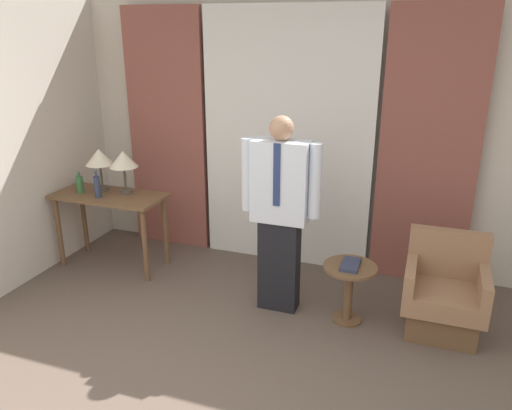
{
  "coord_description": "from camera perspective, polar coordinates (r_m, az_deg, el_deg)",
  "views": [
    {
      "loc": [
        1.35,
        -1.79,
        2.37
      ],
      "look_at": [
        0.07,
        1.82,
        1.0
      ],
      "focal_mm": 35.0,
      "sensor_mm": 36.0,
      "label": 1
    }
  ],
  "objects": [
    {
      "name": "wall_back",
      "position": [
        5.14,
        3.93,
        8.21
      ],
      "size": [
        10.0,
        0.06,
        2.7
      ],
      "color": "beige",
      "rests_on": "ground_plane"
    },
    {
      "name": "table_lamp_right",
      "position": [
        5.14,
        -14.91,
        4.9
      ],
      "size": [
        0.28,
        0.28,
        0.43
      ],
      "color": "#4C4238",
      "rests_on": "desk"
    },
    {
      "name": "curtain_sheer_center",
      "position": [
        5.03,
        3.51,
        7.26
      ],
      "size": [
        1.73,
        0.06,
        2.58
      ],
      "color": "white",
      "rests_on": "ground_plane"
    },
    {
      "name": "curtain_drape_right",
      "position": [
        4.85,
        19.09,
        5.74
      ],
      "size": [
        0.89,
        0.06,
        2.58
      ],
      "color": "brown",
      "rests_on": "ground_plane"
    },
    {
      "name": "side_table",
      "position": [
        4.28,
        10.59,
        -8.82
      ],
      "size": [
        0.45,
        0.45,
        0.52
      ],
      "color": "brown",
      "rests_on": "ground_plane"
    },
    {
      "name": "curtain_drape_left",
      "position": [
        5.54,
        -10.14,
        8.16
      ],
      "size": [
        0.89,
        0.06,
        2.58
      ],
      "color": "brown",
      "rests_on": "ground_plane"
    },
    {
      "name": "bottle_by_lamp",
      "position": [
        5.14,
        -17.69,
        2.03
      ],
      "size": [
        0.06,
        0.06,
        0.27
      ],
      "color": "#2D3851",
      "rests_on": "desk"
    },
    {
      "name": "armchair",
      "position": [
        4.38,
        20.66,
        -9.78
      ],
      "size": [
        0.63,
        0.56,
        0.81
      ],
      "color": "brown",
      "rests_on": "ground_plane"
    },
    {
      "name": "person",
      "position": [
        4.18,
        2.77,
        -0.51
      ],
      "size": [
        0.68,
        0.22,
        1.71
      ],
      "color": "black",
      "rests_on": "ground_plane"
    },
    {
      "name": "book",
      "position": [
        4.19,
        10.75,
        -6.71
      ],
      "size": [
        0.14,
        0.26,
        0.03
      ],
      "color": "#2D334C",
      "rests_on": "side_table"
    },
    {
      "name": "table_lamp_left",
      "position": [
        5.3,
        -17.47,
        5.1
      ],
      "size": [
        0.28,
        0.28,
        0.43
      ],
      "color": "#4C4238",
      "rests_on": "desk"
    },
    {
      "name": "bottle_near_edge",
      "position": [
        5.35,
        -19.51,
        2.26
      ],
      "size": [
        0.07,
        0.07,
        0.22
      ],
      "color": "#336638",
      "rests_on": "desk"
    },
    {
      "name": "desk",
      "position": [
        5.27,
        -16.35,
        -0.19
      ],
      "size": [
        1.13,
        0.52,
        0.78
      ],
      "color": "brown",
      "rests_on": "ground_plane"
    }
  ]
}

